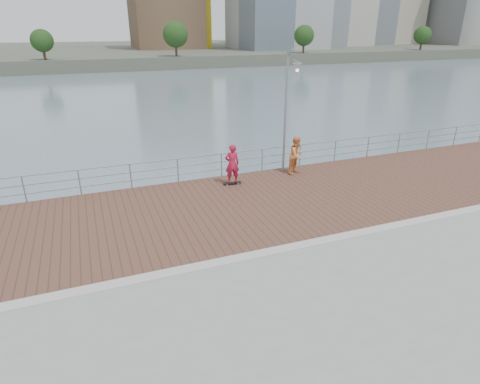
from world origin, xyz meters
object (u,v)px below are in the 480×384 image
object	(u,v)px
skateboarder	(232,164)
bystander	(297,155)
street_lamp	(290,93)
guardrail	(200,165)

from	to	relation	value
skateboarder	bystander	world-z (taller)	skateboarder
bystander	street_lamp	bearing A→B (deg)	151.31
street_lamp	skateboarder	xyz separation A→B (m)	(-2.85, -0.31, -2.83)
guardrail	skateboarder	xyz separation A→B (m)	(1.11, -1.20, 0.28)
guardrail	skateboarder	bearing A→B (deg)	-47.18
skateboarder	bystander	xyz separation A→B (m)	(3.32, 0.28, -0.06)
guardrail	bystander	world-z (taller)	bystander
guardrail	street_lamp	xyz separation A→B (m)	(3.97, -0.89, 3.12)
street_lamp	bystander	size ratio (longest dim) A/B	3.01
skateboarder	bystander	distance (m)	3.33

